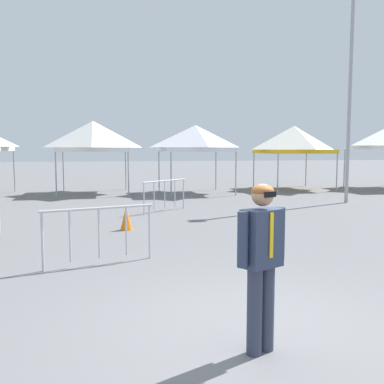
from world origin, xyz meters
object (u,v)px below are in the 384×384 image
object	(u,v)px
canopy_tent_right_of_center	(93,136)
traffic_cone_lot_center	(126,218)
canopy_tent_behind_center	(195,138)
canopy_tent_far_left	(294,140)
crowd_barrier_near_person	(99,224)
light_pole_opposite_side	(351,72)
person_foreground	(262,256)
crowd_barrier_by_lift	(165,190)

from	to	relation	value
canopy_tent_right_of_center	traffic_cone_lot_center	size ratio (longest dim) A/B	5.52
traffic_cone_lot_center	canopy_tent_behind_center	bearing A→B (deg)	67.48
canopy_tent_far_left	crowd_barrier_near_person	world-z (taller)	canopy_tent_far_left
canopy_tent_right_of_center	canopy_tent_behind_center	size ratio (longest dim) A/B	1.03
light_pole_opposite_side	crowd_barrier_near_person	xyz separation A→B (m)	(-9.50, -7.50, -4.35)
canopy_tent_behind_center	person_foreground	xyz separation A→B (m)	(-2.64, -16.14, -1.59)
light_pole_opposite_side	person_foreground	bearing A→B (deg)	-124.42
canopy_tent_far_left	person_foreground	size ratio (longest dim) A/B	1.95
crowd_barrier_by_lift	traffic_cone_lot_center	distance (m)	3.48
canopy_tent_right_of_center	crowd_barrier_by_lift	size ratio (longest dim) A/B	2.11
person_foreground	crowd_barrier_by_lift	distance (m)	10.33
canopy_tent_behind_center	light_pole_opposite_side	world-z (taller)	light_pole_opposite_side
light_pole_opposite_side	canopy_tent_right_of_center	bearing A→B (deg)	150.45
crowd_barrier_by_lift	person_foreground	bearing A→B (deg)	-92.03
canopy_tent_far_left	traffic_cone_lot_center	size ratio (longest dim) A/B	5.56
light_pole_opposite_side	crowd_barrier_near_person	distance (m)	12.86
person_foreground	light_pole_opposite_side	xyz separation A→B (m)	(7.78, 11.36, 4.07)
canopy_tent_right_of_center	light_pole_opposite_side	size ratio (longest dim) A/B	0.38
person_foreground	light_pole_opposite_side	size ratio (longest dim) A/B	0.20
crowd_barrier_by_lift	crowd_barrier_near_person	xyz separation A→B (m)	(-2.08, -6.47, 0.00)
person_foreground	traffic_cone_lot_center	bearing A→B (deg)	98.51
traffic_cone_lot_center	crowd_barrier_by_lift	bearing A→B (deg)	65.28
canopy_tent_behind_center	light_pole_opposite_side	size ratio (longest dim) A/B	0.37
canopy_tent_right_of_center	traffic_cone_lot_center	distance (m)	10.16
person_foreground	canopy_tent_far_left	bearing A→B (deg)	64.64
canopy_tent_right_of_center	canopy_tent_behind_center	bearing A→B (deg)	-10.07
canopy_tent_far_left	person_foreground	xyz separation A→B (m)	(-8.14, -17.18, -1.58)
light_pole_opposite_side	crowd_barrier_near_person	size ratio (longest dim) A/B	4.46
person_foreground	crowd_barrier_near_person	bearing A→B (deg)	114.00
crowd_barrier_by_lift	crowd_barrier_near_person	bearing A→B (deg)	-107.86
canopy_tent_behind_center	person_foreground	size ratio (longest dim) A/B	1.88
canopy_tent_right_of_center	canopy_tent_behind_center	xyz separation A→B (m)	(4.80, -0.85, -0.10)
canopy_tent_behind_center	crowd_barrier_by_lift	distance (m)	6.52
canopy_tent_right_of_center	canopy_tent_far_left	world-z (taller)	canopy_tent_right_of_center
person_foreground	light_pole_opposite_side	bearing A→B (deg)	55.58
crowd_barrier_near_person	traffic_cone_lot_center	bearing A→B (deg)	79.12
crowd_barrier_near_person	light_pole_opposite_side	bearing A→B (deg)	38.29
canopy_tent_behind_center	light_pole_opposite_side	distance (m)	7.45
canopy_tent_right_of_center	light_pole_opposite_side	xyz separation A→B (m)	(9.95, -5.64, 2.38)
canopy_tent_right_of_center	light_pole_opposite_side	distance (m)	11.68
canopy_tent_behind_center	canopy_tent_far_left	bearing A→B (deg)	10.60
canopy_tent_far_left	crowd_barrier_near_person	xyz separation A→B (m)	(-9.86, -13.32, -1.86)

